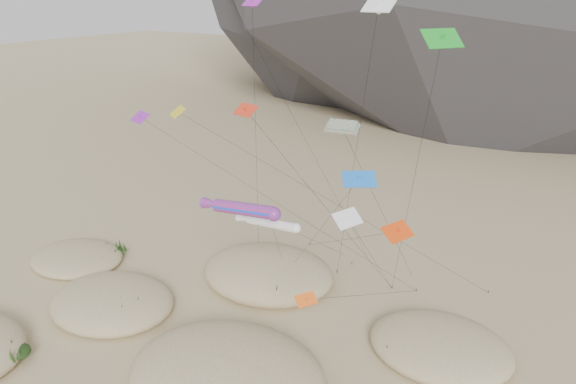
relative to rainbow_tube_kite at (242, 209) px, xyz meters
The scene contains 7 objects.
dunes 11.93m from the rainbow_tube_kite, 103.60° to the right, with size 50.62×38.87×4.39m.
dune_grass 11.60m from the rainbow_tube_kite, 95.47° to the right, with size 42.98×27.78×1.48m.
kite_stakes 18.70m from the rainbow_tube_kite, 77.81° to the left, with size 22.98×7.29×0.30m.
rainbow_tube_kite is the anchor object (origin of this frame).
white_tube_kite 2.59m from the rainbow_tube_kite, 43.51° to the left, with size 8.03×11.02×10.68m.
multi_parafoil 10.59m from the rainbow_tube_kite, 11.48° to the left, with size 2.47×16.60×19.17m.
delta_kites 7.61m from the rainbow_tube_kite, 35.96° to the left, with size 30.82×20.79×26.92m.
Camera 1 is at (23.80, -23.98, 27.90)m, focal length 35.00 mm.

